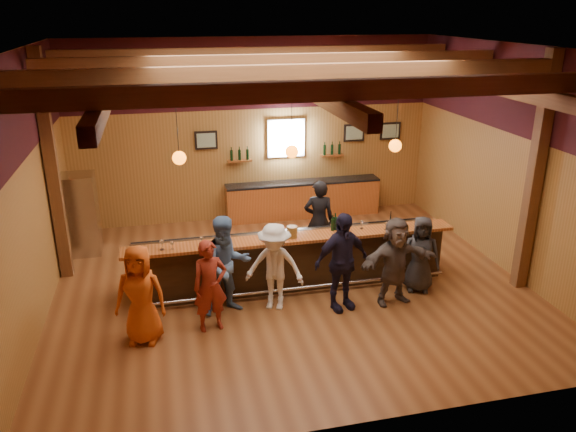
{
  "coord_description": "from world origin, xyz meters",
  "views": [
    {
      "loc": [
        -2.31,
        -9.6,
        5.15
      ],
      "look_at": [
        0.0,
        0.3,
        1.35
      ],
      "focal_mm": 35.0,
      "sensor_mm": 36.0,
      "label": 1
    }
  ],
  "objects_px": {
    "bartender": "(319,220)",
    "customer_white": "(275,267)",
    "back_bar_cabinet": "(303,199)",
    "customer_orange": "(140,295)",
    "customer_dark": "(420,254)",
    "customer_brown": "(395,261)",
    "customer_redvest": "(210,286)",
    "ice_bucket": "(292,232)",
    "customer_navy": "(342,262)",
    "bottle_a": "(333,224)",
    "bar_counter": "(291,258)",
    "stainless_fridge": "(81,214)",
    "customer_denim": "(227,266)"
  },
  "relations": [
    {
      "from": "customer_redvest",
      "to": "customer_white",
      "type": "relative_size",
      "value": 0.98
    },
    {
      "from": "customer_denim",
      "to": "customer_dark",
      "type": "relative_size",
      "value": 1.21
    },
    {
      "from": "bartender",
      "to": "ice_bucket",
      "type": "bearing_deg",
      "value": 66.1
    },
    {
      "from": "bottle_a",
      "to": "bar_counter",
      "type": "bearing_deg",
      "value": 166.08
    },
    {
      "from": "customer_orange",
      "to": "customer_redvest",
      "type": "height_order",
      "value": "customer_orange"
    },
    {
      "from": "customer_orange",
      "to": "ice_bucket",
      "type": "xyz_separation_m",
      "value": [
        2.76,
        1.13,
        0.38
      ]
    },
    {
      "from": "back_bar_cabinet",
      "to": "customer_denim",
      "type": "bearing_deg",
      "value": -119.73
    },
    {
      "from": "customer_orange",
      "to": "bartender",
      "type": "relative_size",
      "value": 0.95
    },
    {
      "from": "customer_redvest",
      "to": "customer_brown",
      "type": "relative_size",
      "value": 0.97
    },
    {
      "from": "stainless_fridge",
      "to": "customer_denim",
      "type": "distance_m",
      "value": 4.32
    },
    {
      "from": "back_bar_cabinet",
      "to": "customer_orange",
      "type": "xyz_separation_m",
      "value": [
        -4.0,
        -5.05,
        0.36
      ]
    },
    {
      "from": "customer_navy",
      "to": "customer_dark",
      "type": "height_order",
      "value": "customer_navy"
    },
    {
      "from": "customer_denim",
      "to": "ice_bucket",
      "type": "xyz_separation_m",
      "value": [
        1.3,
        0.52,
        0.31
      ]
    },
    {
      "from": "back_bar_cabinet",
      "to": "customer_redvest",
      "type": "distance_m",
      "value": 5.72
    },
    {
      "from": "customer_dark",
      "to": "ice_bucket",
      "type": "height_order",
      "value": "customer_dark"
    },
    {
      "from": "bar_counter",
      "to": "bartender",
      "type": "height_order",
      "value": "bartender"
    },
    {
      "from": "stainless_fridge",
      "to": "customer_brown",
      "type": "relative_size",
      "value": 1.09
    },
    {
      "from": "bar_counter",
      "to": "customer_dark",
      "type": "bearing_deg",
      "value": -20.35
    },
    {
      "from": "customer_orange",
      "to": "bottle_a",
      "type": "xyz_separation_m",
      "value": [
        3.6,
        1.28,
        0.4
      ]
    },
    {
      "from": "bar_counter",
      "to": "customer_redvest",
      "type": "bearing_deg",
      "value": -141.29
    },
    {
      "from": "customer_white",
      "to": "bartender",
      "type": "relative_size",
      "value": 0.93
    },
    {
      "from": "customer_redvest",
      "to": "customer_brown",
      "type": "bearing_deg",
      "value": -7.03
    },
    {
      "from": "bar_counter",
      "to": "ice_bucket",
      "type": "height_order",
      "value": "ice_bucket"
    },
    {
      "from": "bar_counter",
      "to": "bartender",
      "type": "relative_size",
      "value": 3.58
    },
    {
      "from": "customer_dark",
      "to": "customer_brown",
      "type": "bearing_deg",
      "value": -132.71
    },
    {
      "from": "customer_redvest",
      "to": "bartender",
      "type": "xyz_separation_m",
      "value": [
        2.55,
        2.34,
        0.08
      ]
    },
    {
      "from": "customer_denim",
      "to": "customer_navy",
      "type": "bearing_deg",
      "value": -21.04
    },
    {
      "from": "customer_brown",
      "to": "bartender",
      "type": "xyz_separation_m",
      "value": [
        -0.81,
        2.18,
        0.05
      ]
    },
    {
      "from": "stainless_fridge",
      "to": "customer_navy",
      "type": "bearing_deg",
      "value": -37.44
    },
    {
      "from": "customer_denim",
      "to": "customer_brown",
      "type": "height_order",
      "value": "customer_denim"
    },
    {
      "from": "customer_orange",
      "to": "ice_bucket",
      "type": "relative_size",
      "value": 7.66
    },
    {
      "from": "back_bar_cabinet",
      "to": "customer_orange",
      "type": "distance_m",
      "value": 6.45
    },
    {
      "from": "bartender",
      "to": "customer_white",
      "type": "bearing_deg",
      "value": 64.69
    },
    {
      "from": "customer_white",
      "to": "stainless_fridge",
      "type": "bearing_deg",
      "value": 160.63
    },
    {
      "from": "ice_bucket",
      "to": "bottle_a",
      "type": "distance_m",
      "value": 0.85
    },
    {
      "from": "stainless_fridge",
      "to": "customer_white",
      "type": "height_order",
      "value": "stainless_fridge"
    },
    {
      "from": "customer_orange",
      "to": "customer_white",
      "type": "xyz_separation_m",
      "value": [
        2.31,
        0.56,
        -0.02
      ]
    },
    {
      "from": "bar_counter",
      "to": "ice_bucket",
      "type": "relative_size",
      "value": 28.83
    },
    {
      "from": "bottle_a",
      "to": "customer_white",
      "type": "bearing_deg",
      "value": -150.93
    },
    {
      "from": "bar_counter",
      "to": "customer_brown",
      "type": "relative_size",
      "value": 3.81
    },
    {
      "from": "bar_counter",
      "to": "stainless_fridge",
      "type": "height_order",
      "value": "stainless_fridge"
    },
    {
      "from": "back_bar_cabinet",
      "to": "bottle_a",
      "type": "xyz_separation_m",
      "value": [
        -0.4,
        -3.76,
        0.76
      ]
    },
    {
      "from": "stainless_fridge",
      "to": "bottle_a",
      "type": "height_order",
      "value": "stainless_fridge"
    },
    {
      "from": "back_bar_cabinet",
      "to": "customer_orange",
      "type": "height_order",
      "value": "customer_orange"
    },
    {
      "from": "back_bar_cabinet",
      "to": "stainless_fridge",
      "type": "bearing_deg",
      "value": -168.07
    },
    {
      "from": "customer_redvest",
      "to": "bartender",
      "type": "height_order",
      "value": "bartender"
    },
    {
      "from": "customer_white",
      "to": "bar_counter",
      "type": "bearing_deg",
      "value": 84.44
    },
    {
      "from": "bartender",
      "to": "customer_redvest",
      "type": "bearing_deg",
      "value": 52.98
    },
    {
      "from": "customer_white",
      "to": "customer_navy",
      "type": "xyz_separation_m",
      "value": [
        1.15,
        -0.28,
        0.1
      ]
    },
    {
      "from": "customer_orange",
      "to": "customer_navy",
      "type": "relative_size",
      "value": 0.91
    }
  ]
}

